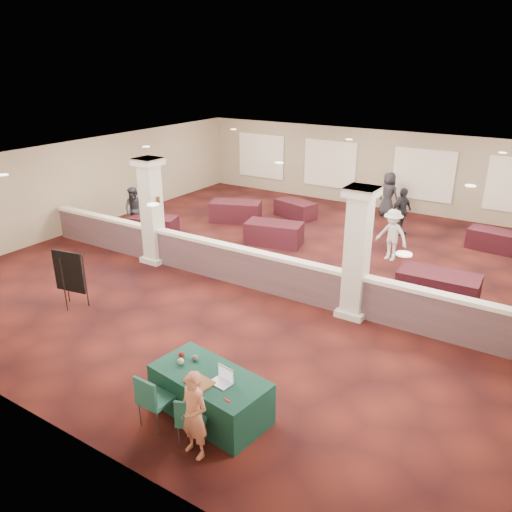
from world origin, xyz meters
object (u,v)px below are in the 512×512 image
Objects in this scene: conf_chair_main at (191,417)px; attendee_a at (135,210)px; far_table_front_center at (274,233)px; attendee_c at (401,211)px; far_table_back_left at (236,211)px; far_table_back_center at (295,209)px; woman at (194,415)px; near_table at (210,394)px; conf_chair_side at (152,397)px; far_table_front_right at (438,288)px; attendee_b at (392,235)px; far_table_front_left at (154,226)px; attendee_d at (388,194)px; easel_board at (69,272)px; far_table_back_right at (494,240)px.

conf_chair_main is 0.56× the size of attendee_a.
attendee_c reaches higher than far_table_front_center.
far_table_back_left reaches higher than far_table_back_center.
woman reaches higher than far_table_front_center.
conf_chair_side reaches higher than near_table.
attendee_b is at bearing 131.54° from far_table_front_right.
attendee_d is at bearing 46.85° from far_table_front_left.
near_table is 1.20× the size of attendee_d.
attendee_a is at bearing 117.88° from conf_chair_main.
easel_board is 13.09m from far_table_back_right.
woman is at bearing -58.49° from far_table_back_left.
far_table_front_center is (-3.83, 8.98, -0.37)m from woman.
attendee_a reaches higher than conf_chair_side.
attendee_a is (-2.89, 5.10, -0.14)m from easel_board.
far_table_front_center is (1.95, 6.69, -0.58)m from easel_board.
far_table_front_center is at bearing 84.73° from attendee_d.
attendee_b is at bearing 98.06° from woman.
far_table_back_center is 6.17m from attendee_a.
far_table_front_right is 1.04× the size of far_table_back_left.
far_table_back_right is at bearing 24.84° from far_table_front_left.
easel_board is 0.92× the size of far_table_front_left.
woman is at bearing -66.91° from far_table_front_center.
far_table_front_center is 5.92m from far_table_front_right.
far_table_front_left is 0.88× the size of far_table_front_center.
far_table_back_right is at bearing 83.71° from near_table.
attendee_d reaches higher than attendee_a.
conf_chair_main is 0.84m from conf_chair_side.
conf_chair_side is 7.93m from far_table_front_right.
far_table_front_left is at bearing 146.74° from near_table.
woman is (0.16, -0.12, 0.20)m from conf_chair_main.
attendee_b is 0.93× the size of attendee_d.
conf_chair_side is 12.77m from far_table_back_right.
easel_board reaches higher than near_table.
conf_chair_main is at bearing 113.28° from attendee_d.
easel_board reaches higher than far_table_front_center.
attendee_d is (-4.22, 1.82, 0.55)m from far_table_back_right.
far_table_back_center is at bearing 52.69° from attendee_d.
conf_chair_side is 0.67× the size of easel_board.
conf_chair_main is 0.47× the size of far_table_front_right.
far_table_front_left is at bearing 179.80° from far_table_front_right.
near_table reaches higher than far_table_back_left.
near_table is 11.22m from far_table_back_left.
far_table_back_center is at bearing 44.25° from far_table_back_left.
attendee_c is at bearing 113.64° from attendee_b.
far_table_front_center is 1.13× the size of attendee_a.
far_table_front_left is 5.58m from far_table_back_center.
far_table_front_left is 0.86× the size of far_table_back_left.
easel_board is at bearing -96.54° from far_table_back_center.
far_table_back_center reaches higher than far_table_back_right.
woman is at bearing -101.60° from far_table_back_right.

